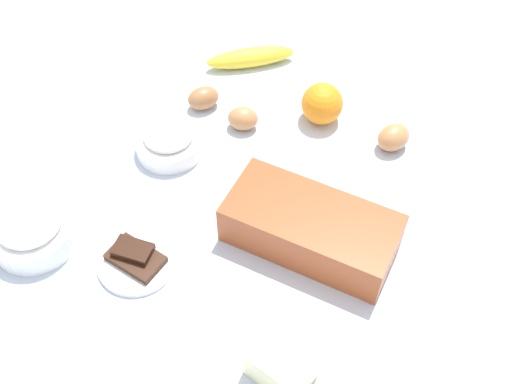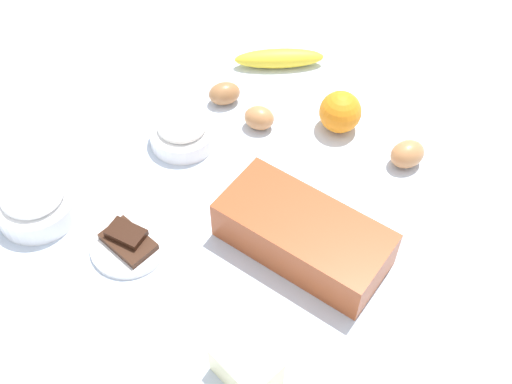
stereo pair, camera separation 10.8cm
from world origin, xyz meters
The scene contains 11 objects.
ground_plane centered at (0.00, 0.00, -0.01)m, with size 2.40×2.40×0.02m, color silver.
loaf_pan centered at (-0.12, 0.01, 0.04)m, with size 0.30×0.18×0.08m.
flour_bowl centered at (0.21, -0.01, 0.03)m, with size 0.13×0.13×0.06m.
sugar_bowl centered at (0.25, 0.28, 0.03)m, with size 0.14×0.14×0.07m.
banana centered at (0.24, -0.30, 0.02)m, with size 0.19×0.04×0.04m, color yellow.
orange_fruit centered at (0.03, -0.25, 0.04)m, with size 0.08×0.08×0.08m, color orange.
butter_block centered at (-0.22, 0.22, 0.03)m, with size 0.09×0.06×0.06m, color #F4EDB2.
egg_near_butter centered at (0.14, -0.14, 0.02)m, with size 0.05×0.05×0.06m, color #BB7F4D.
egg_beside_bowl centered at (0.24, -0.14, 0.02)m, with size 0.05×0.05×0.06m, color #A46E42.
egg_loose centered at (-0.12, -0.27, 0.03)m, with size 0.05×0.05×0.07m, color #BC7F4D.
chocolate_plate centered at (0.08, 0.21, 0.01)m, with size 0.13×0.13×0.03m.
Camera 1 is at (-0.41, 0.54, 0.88)m, focal length 44.15 mm.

